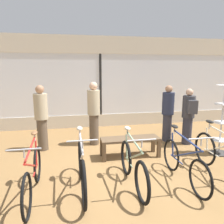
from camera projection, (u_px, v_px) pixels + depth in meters
ground_plane at (128, 174)px, 4.39m from camera, size 24.00×24.00×0.00m
shop_back_wall at (100, 82)px, 7.76m from camera, size 12.00×0.08×3.20m
bicycle_far_left at (33, 175)px, 3.56m from camera, size 0.46×1.74×1.02m
bicycle_left at (82, 168)px, 3.75m from camera, size 0.46×1.73×1.06m
bicycle_center at (133, 166)px, 3.88m from camera, size 0.46×1.67×1.02m
bicycle_right at (184, 163)px, 4.03m from camera, size 0.46×1.70×1.01m
bicycle_far_right at (220, 156)px, 4.28m from camera, size 0.46×1.74×1.05m
accessory_rack at (221, 125)px, 5.33m from camera, size 0.48×0.48×1.80m
display_bench at (130, 141)px, 5.21m from camera, size 1.40×0.44×0.47m
customer_near_rack at (188, 115)px, 6.00m from camera, size 0.38×0.51×1.56m
customer_by_window at (94, 112)px, 5.98m from camera, size 0.40×0.40×1.74m
customer_mid_floor at (168, 112)px, 6.28m from camera, size 0.46×0.46×1.63m
customer_near_bench at (41, 117)px, 5.56m from camera, size 0.46×0.46×1.69m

